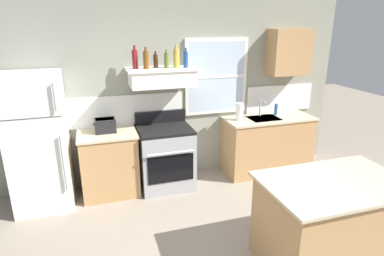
% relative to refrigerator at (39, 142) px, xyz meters
% --- Properties ---
extents(back_wall, '(5.40, 0.11, 2.70)m').
position_rel_refrigerator_xyz_m(back_wall, '(1.93, 0.39, 0.47)').
color(back_wall, gray).
rests_on(back_wall, ground_plane).
extents(refrigerator, '(0.70, 0.72, 1.77)m').
position_rel_refrigerator_xyz_m(refrigerator, '(0.00, 0.00, 0.00)').
color(refrigerator, white).
rests_on(refrigerator, ground_plane).
extents(counter_left_of_stove, '(0.79, 0.63, 0.91)m').
position_rel_refrigerator_xyz_m(counter_left_of_stove, '(0.85, 0.06, -0.43)').
color(counter_left_of_stove, tan).
rests_on(counter_left_of_stove, ground_plane).
extents(toaster, '(0.30, 0.20, 0.19)m').
position_rel_refrigerator_xyz_m(toaster, '(0.84, 0.09, 0.12)').
color(toaster, black).
rests_on(toaster, counter_left_of_stove).
extents(stove_range, '(0.76, 0.69, 1.09)m').
position_rel_refrigerator_xyz_m(stove_range, '(1.65, 0.02, -0.42)').
color(stove_range, '#9EA0A5').
rests_on(stove_range, ground_plane).
extents(range_hood_shelf, '(0.96, 0.52, 0.24)m').
position_rel_refrigerator_xyz_m(range_hood_shelf, '(1.65, 0.12, 0.74)').
color(range_hood_shelf, white).
extents(bottle_red_label_wine, '(0.07, 0.07, 0.31)m').
position_rel_refrigerator_xyz_m(bottle_red_label_wine, '(1.30, 0.18, 0.99)').
color(bottle_red_label_wine, maroon).
rests_on(bottle_red_label_wine, range_hood_shelf).
extents(bottle_amber_wine, '(0.07, 0.07, 0.29)m').
position_rel_refrigerator_xyz_m(bottle_amber_wine, '(1.44, 0.11, 0.98)').
color(bottle_amber_wine, brown).
rests_on(bottle_amber_wine, range_hood_shelf).
extents(bottle_brown_stout, '(0.06, 0.06, 0.22)m').
position_rel_refrigerator_xyz_m(bottle_brown_stout, '(1.58, 0.18, 0.95)').
color(bottle_brown_stout, '#381E0F').
rests_on(bottle_brown_stout, range_hood_shelf).
extents(bottle_olive_oil_square, '(0.06, 0.06, 0.25)m').
position_rel_refrigerator_xyz_m(bottle_olive_oil_square, '(1.72, 0.11, 0.96)').
color(bottle_olive_oil_square, '#4C601E').
rests_on(bottle_olive_oil_square, range_hood_shelf).
extents(bottle_champagne_gold_foil, '(0.08, 0.08, 0.31)m').
position_rel_refrigerator_xyz_m(bottle_champagne_gold_foil, '(1.86, 0.12, 0.99)').
color(bottle_champagne_gold_foil, '#B29333').
rests_on(bottle_champagne_gold_foil, range_hood_shelf).
extents(bottle_blue_liqueur, '(0.07, 0.07, 0.27)m').
position_rel_refrigerator_xyz_m(bottle_blue_liqueur, '(1.99, 0.09, 0.97)').
color(bottle_blue_liqueur, '#1E478C').
rests_on(bottle_blue_liqueur, range_hood_shelf).
extents(counter_right_with_sink, '(1.43, 0.63, 0.91)m').
position_rel_refrigerator_xyz_m(counter_right_with_sink, '(3.35, 0.06, -0.43)').
color(counter_right_with_sink, tan).
rests_on(counter_right_with_sink, ground_plane).
extents(sink_faucet, '(0.03, 0.17, 0.28)m').
position_rel_refrigerator_xyz_m(sink_faucet, '(3.25, 0.16, 0.20)').
color(sink_faucet, silver).
rests_on(sink_faucet, counter_right_with_sink).
extents(paper_towel_roll, '(0.11, 0.11, 0.27)m').
position_rel_refrigerator_xyz_m(paper_towel_roll, '(2.83, 0.06, 0.16)').
color(paper_towel_roll, white).
rests_on(paper_towel_roll, counter_right_with_sink).
extents(dish_soap_bottle, '(0.06, 0.06, 0.18)m').
position_rel_refrigerator_xyz_m(dish_soap_bottle, '(3.53, 0.16, 0.11)').
color(dish_soap_bottle, blue).
rests_on(dish_soap_bottle, counter_right_with_sink).
extents(kitchen_island, '(1.40, 0.90, 0.91)m').
position_rel_refrigerator_xyz_m(kitchen_island, '(2.85, -2.05, -0.43)').
color(kitchen_island, tan).
rests_on(kitchen_island, ground_plane).
extents(upper_cabinet_right, '(0.64, 0.32, 0.70)m').
position_rel_refrigerator_xyz_m(upper_cabinet_right, '(3.70, 0.20, 1.01)').
color(upper_cabinet_right, tan).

